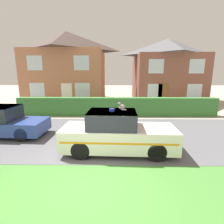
{
  "coord_description": "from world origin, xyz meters",
  "views": [
    {
      "loc": [
        0.81,
        -4.23,
        3.04
      ],
      "look_at": [
        0.68,
        4.64,
        1.05
      ],
      "focal_mm": 28.0,
      "sensor_mm": 36.0,
      "label": 1
    }
  ],
  "objects": [
    {
      "name": "road_strip",
      "position": [
        0.0,
        4.11,
        0.01
      ],
      "size": [
        28.0,
        6.05,
        0.01
      ],
      "primitive_type": "cube",
      "color": "#5B5B60",
      "rests_on": "ground"
    },
    {
      "name": "lawn_verge",
      "position": [
        0.0,
        -0.09,
        0.0
      ],
      "size": [
        28.0,
        2.36,
        0.01
      ],
      "primitive_type": "cube",
      "color": "#478438",
      "rests_on": "ground"
    },
    {
      "name": "neighbour_car_near",
      "position": [
        -4.59,
        3.93,
        0.67
      ],
      "size": [
        3.91,
        1.86,
        1.46
      ],
      "rotation": [
        0.0,
        0.0,
        -0.04
      ],
      "color": "black",
      "rests_on": "road_strip"
    },
    {
      "name": "garden_hedge",
      "position": [
        0.97,
        8.17,
        0.66
      ],
      "size": [
        14.25,
        0.61,
        1.32
      ],
      "primitive_type": "cube",
      "color": "#3D7F38",
      "rests_on": "ground"
    },
    {
      "name": "police_car",
      "position": [
        0.91,
        2.15,
        0.76
      ],
      "size": [
        4.38,
        1.74,
        1.72
      ],
      "rotation": [
        0.0,
        0.0,
        -0.04
      ],
      "color": "black",
      "rests_on": "road_strip"
    },
    {
      "name": "house_left",
      "position": [
        -4.34,
        15.48,
        3.74
      ],
      "size": [
        8.15,
        7.05,
        7.34
      ],
      "color": "#A86B4C",
      "rests_on": "ground"
    },
    {
      "name": "ground_plane",
      "position": [
        0.0,
        0.0,
        0.0
      ],
      "size": [
        80.0,
        80.0,
        0.0
      ],
      "primitive_type": "plane",
      "color": "#A89E8E"
    },
    {
      "name": "house_right",
      "position": [
        6.54,
        15.75,
        3.37
      ],
      "size": [
        7.17,
        6.75,
        6.62
      ],
      "color": "brown",
      "rests_on": "ground"
    },
    {
      "name": "cat",
      "position": [
        1.06,
        1.99,
        1.85
      ],
      "size": [
        0.31,
        0.22,
        0.29
      ],
      "rotation": [
        0.0,
        0.0,
        2.99
      ],
      "color": "gray",
      "rests_on": "police_car"
    }
  ]
}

